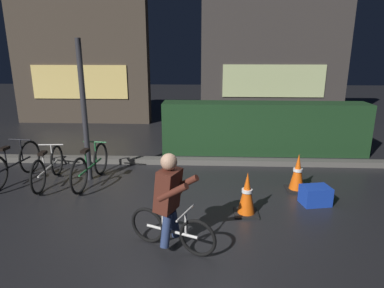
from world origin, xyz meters
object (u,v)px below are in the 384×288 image
parked_bike_center_left (91,166)px  traffic_cone_near (247,194)px  parked_bike_leftmost (13,164)px  traffic_cone_far (298,173)px  parked_bike_left_mid (48,167)px  street_post (84,112)px  cyclist (170,201)px  blue_crate (315,195)px

parked_bike_center_left → traffic_cone_near: bearing=-107.4°
parked_bike_leftmost → traffic_cone_near: bearing=-98.7°
traffic_cone_far → parked_bike_left_mid: bearing=178.8°
street_post → parked_bike_left_mid: bearing=-159.8°
parked_bike_leftmost → traffic_cone_far: bearing=-85.7°
parked_bike_center_left → cyclist: 2.68m
parked_bike_leftmost → blue_crate: bearing=-91.5°
parked_bike_leftmost → parked_bike_center_left: 1.47m
street_post → parked_bike_center_left: street_post is taller
blue_crate → parked_bike_left_mid: bearing=172.1°
street_post → cyclist: (1.81, -2.22, -0.68)m
blue_crate → parked_bike_center_left: bearing=169.6°
parked_bike_leftmost → cyclist: 3.80m
parked_bike_center_left → street_post: bearing=33.3°
parked_bike_center_left → traffic_cone_far: parked_bike_center_left is taller
traffic_cone_near → blue_crate: (1.15, 0.40, -0.18)m
traffic_cone_far → cyclist: size_ratio=0.54×
parked_bike_leftmost → cyclist: cyclist is taller
street_post → parked_bike_left_mid: size_ratio=1.74×
traffic_cone_far → blue_crate: (0.16, -0.55, -0.17)m
parked_bike_left_mid → parked_bike_center_left: bearing=-89.6°
parked_bike_leftmost → traffic_cone_near: (4.23, -1.13, -0.02)m
street_post → traffic_cone_far: street_post is taller
traffic_cone_near → parked_bike_center_left: bearing=158.0°
parked_bike_leftmost → traffic_cone_far: 5.23m
traffic_cone_far → traffic_cone_near: bearing=-136.2°
traffic_cone_near → blue_crate: 1.23m
traffic_cone_near → traffic_cone_far: bearing=43.8°
cyclist → traffic_cone_far: bearing=65.3°
parked_bike_leftmost → traffic_cone_near: 4.38m
parked_bike_left_mid → cyclist: size_ratio=1.21×
parked_bike_left_mid → cyclist: (2.49, -1.98, 0.31)m
blue_crate → cyclist: size_ratio=0.35×
blue_crate → cyclist: cyclist is taller
street_post → parked_bike_center_left: bearing=-61.3°
parked_bike_left_mid → traffic_cone_near: (3.53, -1.05, 0.01)m
traffic_cone_near → traffic_cone_far: size_ratio=1.01×
parked_bike_left_mid → blue_crate: size_ratio=3.42×
street_post → traffic_cone_near: size_ratio=3.87×
street_post → cyclist: street_post is taller
parked_bike_leftmost → traffic_cone_far: size_ratio=2.45×
street_post → traffic_cone_near: (2.86, -1.30, -0.98)m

